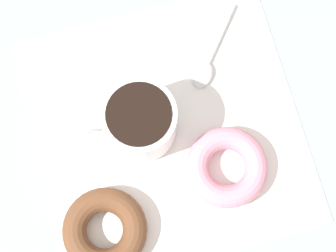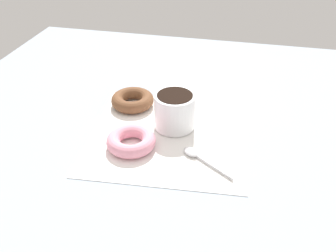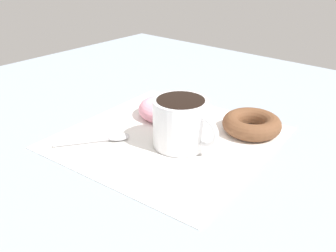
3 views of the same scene
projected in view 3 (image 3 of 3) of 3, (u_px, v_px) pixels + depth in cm
name	position (u px, v px, depth cm)	size (l,w,h in cm)	color
ground_plane	(150.00, 143.00, 64.15)	(120.00, 120.00, 2.00)	#99A8B7
napkin	(168.00, 137.00, 63.67)	(32.92, 32.92, 0.30)	white
coffee_cup	(181.00, 122.00, 59.33)	(8.80, 11.86, 7.83)	white
donut_near_cup	(252.00, 124.00, 64.72)	(10.17, 10.17, 2.93)	brown
donut_far	(165.00, 109.00, 70.85)	(10.05, 10.05, 2.82)	pink
spoon	(109.00, 138.00, 62.24)	(11.03, 8.32, 0.90)	silver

